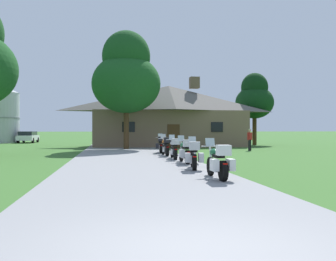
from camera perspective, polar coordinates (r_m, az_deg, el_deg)
name	(u,v)px	position (r m, az deg, el deg)	size (l,w,h in m)	color
ground_plane	(129,155)	(24.95, -5.91, -3.63)	(500.00, 500.00, 0.00)	#386628
asphalt_driveway	(130,156)	(22.95, -5.70, -3.89)	(6.40, 80.00, 0.06)	gray
motorcycle_green_nearest_to_camera	(219,162)	(12.29, 7.61, -4.74)	(0.73, 2.08, 1.30)	black
motorcycle_silver_second_in_row	(194,156)	(15.23, 3.88, -3.78)	(0.92, 2.08, 1.30)	black
motorcycle_green_third_in_row	(185,152)	(17.96, 2.63, -3.18)	(0.73, 2.08, 1.30)	black
motorcycle_silver_fourth_in_row	(174,149)	(20.52, 0.90, -2.73)	(0.66, 2.08, 1.30)	black
motorcycle_orange_fifth_in_row	(166,146)	(23.06, -0.36, -2.41)	(0.66, 2.08, 1.30)	black
motorcycle_yellow_farthest_in_row	(161,145)	(25.70, -1.08, -2.16)	(0.82, 2.08, 1.30)	black
stone_lodge	(169,115)	(36.82, 0.09, 2.31)	(15.12, 6.37, 6.78)	brown
bystander_red_shirt_near_lodge	(250,138)	(30.03, 12.18, -1.18)	(0.46, 0.39, 1.69)	black
tree_right_of_lodge	(255,98)	(41.42, 12.87, 4.77)	(4.03, 4.03, 7.64)	#422D19
tree_by_lodge_front	(126,76)	(31.48, -6.29, 8.17)	(5.61, 5.61, 9.72)	#422D19
metal_silo_distant	(3,114)	(50.46, -23.60, 2.30)	(4.02, 4.02, 7.05)	#B2B7BC
parked_white_suv_far_left	(28,136)	(49.67, -20.28, -0.85)	(1.94, 4.61, 1.40)	silver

